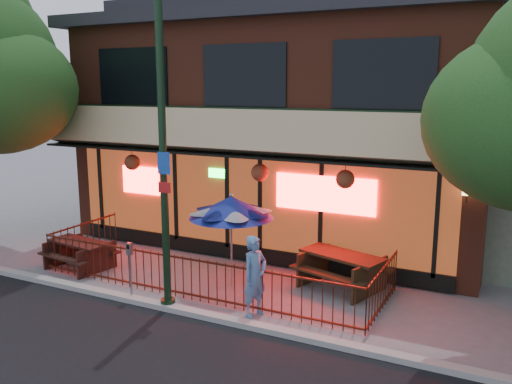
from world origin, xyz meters
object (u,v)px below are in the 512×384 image
street_light (163,164)px  picnic_table_right (342,266)px  picnic_table_left (80,250)px  patio_umbrella (231,207)px  pedestrian (255,276)px  parking_meter_near (130,262)px

street_light → picnic_table_right: bearing=42.9°
street_light → picnic_table_left: (-3.60, 1.10, -2.66)m
patio_umbrella → pedestrian: size_ratio=1.33×
parking_meter_near → street_light: bearing=-0.2°
street_light → parking_meter_near: size_ratio=5.27×
street_light → patio_umbrella: bearing=71.4°
street_light → pedestrian: size_ratio=4.07×
pedestrian → street_light: bearing=122.9°
picnic_table_left → patio_umbrella: bearing=9.2°
street_light → patio_umbrella: (0.60, 1.78, -1.20)m
street_light → pedestrian: street_light is taller
picnic_table_left → patio_umbrella: 4.50m
street_light → patio_umbrella: size_ratio=3.07×
picnic_table_right → parking_meter_near: parking_meter_near is taller
picnic_table_right → parking_meter_near: (-4.02, -2.80, 0.34)m
street_light → picnic_table_left: bearing=163.0°
picnic_table_left → patio_umbrella: (4.20, 0.68, 1.46)m
street_light → picnic_table_right: size_ratio=2.98×
picnic_table_left → pedestrian: (5.46, -0.60, 0.37)m
pedestrian → parking_meter_near: 2.91m
picnic_table_right → picnic_table_left: bearing=-165.6°
pedestrian → parking_meter_near: pedestrian is taller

